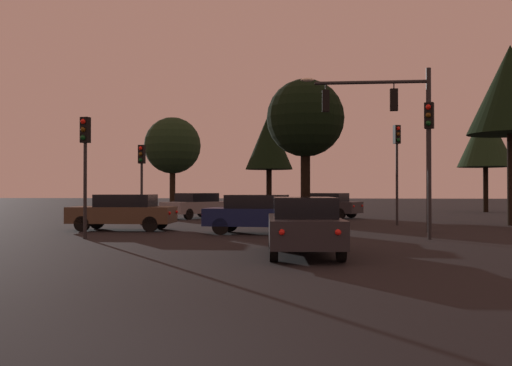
# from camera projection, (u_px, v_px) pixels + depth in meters

# --- Properties ---
(ground_plane) EXTENTS (168.00, 168.00, 0.00)m
(ground_plane) POSITION_uv_depth(u_px,v_px,m) (275.00, 222.00, 29.79)
(ground_plane) COLOR black
(ground_plane) RESTS_ON ground
(traffic_signal_mast_arm) EXTENTS (5.28, 0.37, 6.66)m
(traffic_signal_mast_arm) POSITION_uv_depth(u_px,v_px,m) (392.00, 120.00, 22.84)
(traffic_signal_mast_arm) COLOR #232326
(traffic_signal_mast_arm) RESTS_ON ground
(traffic_light_corner_left) EXTENTS (0.34, 0.38, 4.27)m
(traffic_light_corner_left) POSITION_uv_depth(u_px,v_px,m) (85.00, 152.00, 19.63)
(traffic_light_corner_left) COLOR #232326
(traffic_light_corner_left) RESTS_ON ground
(traffic_light_corner_right) EXTENTS (0.37, 0.39, 4.85)m
(traffic_light_corner_right) POSITION_uv_depth(u_px,v_px,m) (397.00, 155.00, 27.10)
(traffic_light_corner_right) COLOR #232326
(traffic_light_corner_right) RESTS_ON ground
(traffic_light_median) EXTENTS (0.37, 0.39, 4.74)m
(traffic_light_median) POSITION_uv_depth(u_px,v_px,m) (429.00, 143.00, 19.37)
(traffic_light_median) COLOR #232326
(traffic_light_median) RESTS_ON ground
(traffic_light_far_side) EXTENTS (0.33, 0.37, 3.89)m
(traffic_light_far_side) POSITION_uv_depth(u_px,v_px,m) (142.00, 168.00, 27.09)
(traffic_light_far_side) COLOR #232326
(traffic_light_far_side) RESTS_ON ground
(car_nearside_lane) EXTENTS (2.12, 4.51, 1.52)m
(car_nearside_lane) POSITION_uv_depth(u_px,v_px,m) (303.00, 225.00, 14.70)
(car_nearside_lane) COLOR #232328
(car_nearside_lane) RESTS_ON ground
(car_crossing_left) EXTENTS (4.49, 2.12, 1.52)m
(car_crossing_left) POSITION_uv_depth(u_px,v_px,m) (260.00, 213.00, 21.84)
(car_crossing_left) COLOR #0F1947
(car_crossing_left) RESTS_ON ground
(car_crossing_right) EXTENTS (4.43, 1.96, 1.52)m
(car_crossing_right) POSITION_uv_depth(u_px,v_px,m) (123.00, 211.00, 23.73)
(car_crossing_right) COLOR #473828
(car_crossing_right) RESTS_ON ground
(car_far_lane) EXTENTS (3.78, 4.57, 1.52)m
(car_far_lane) POSITION_uv_depth(u_px,v_px,m) (196.00, 205.00, 33.92)
(car_far_lane) COLOR gray
(car_far_lane) RESTS_ON ground
(car_parked_lot) EXTENTS (4.73, 3.63, 1.52)m
(car_parked_lot) POSITION_uv_depth(u_px,v_px,m) (325.00, 205.00, 34.26)
(car_parked_lot) COLOR #232328
(car_parked_lot) RESTS_ON ground
(tree_behind_sign) EXTENTS (3.47, 3.47, 7.38)m
(tree_behind_sign) POSITION_uv_depth(u_px,v_px,m) (269.00, 142.00, 41.08)
(tree_behind_sign) COLOR black
(tree_behind_sign) RESTS_ON ground
(tree_left_far) EXTENTS (4.22, 4.22, 8.15)m
(tree_left_far) POSITION_uv_depth(u_px,v_px,m) (485.00, 137.00, 43.25)
(tree_left_far) COLOR black
(tree_left_far) RESTS_ON ground
(tree_center_horizon) EXTENTS (3.94, 3.94, 7.34)m
(tree_center_horizon) POSITION_uv_depth(u_px,v_px,m) (305.00, 119.00, 28.41)
(tree_center_horizon) COLOR black
(tree_center_horizon) RESTS_ON ground
(tree_right_cluster) EXTENTS (4.04, 4.04, 8.71)m
(tree_right_cluster) POSITION_uv_depth(u_px,v_px,m) (510.00, 90.00, 26.97)
(tree_right_cluster) COLOR black
(tree_right_cluster) RESTS_ON ground
(tree_lot_edge) EXTENTS (4.79, 4.79, 7.89)m
(tree_lot_edge) POSITION_uv_depth(u_px,v_px,m) (173.00, 146.00, 47.60)
(tree_lot_edge) COLOR black
(tree_lot_edge) RESTS_ON ground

